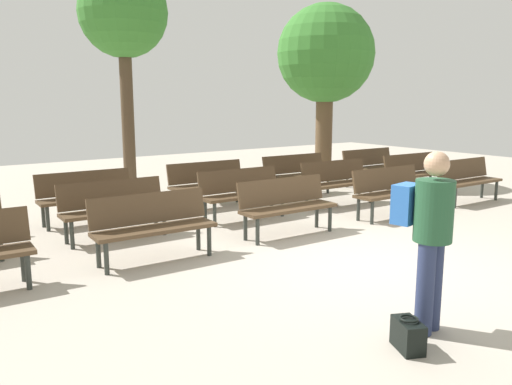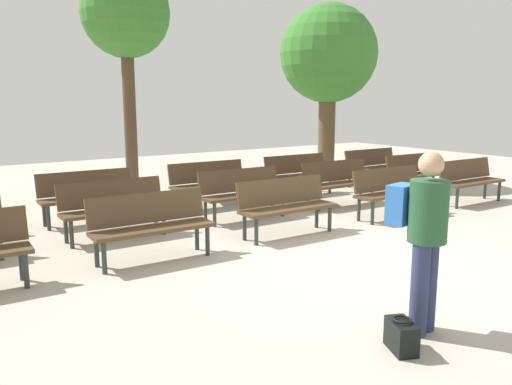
# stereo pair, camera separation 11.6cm
# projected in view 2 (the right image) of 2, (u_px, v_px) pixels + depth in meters

# --- Properties ---
(ground_plane) EXTENTS (26.56, 26.56, 0.00)m
(ground_plane) POSITION_uv_depth(u_px,v_px,m) (360.00, 261.00, 6.78)
(ground_plane) COLOR #B2A899
(bench_r0_c1) EXTENTS (1.61, 0.53, 0.87)m
(bench_r0_c1) POSITION_uv_depth(u_px,v_px,m) (151.00, 222.00, 6.77)
(bench_r0_c1) COLOR #4C3823
(bench_r0_c1) RESTS_ON ground_plane
(bench_r0_c2) EXTENTS (1.61, 0.51, 0.87)m
(bench_r0_c2) POSITION_uv_depth(u_px,v_px,m) (286.00, 203.00, 8.01)
(bench_r0_c2) COLOR #4C3823
(bench_r0_c2) RESTS_ON ground_plane
(bench_r0_c3) EXTENTS (1.61, 0.50, 0.87)m
(bench_r0_c3) POSITION_uv_depth(u_px,v_px,m) (391.00, 189.00, 9.22)
(bench_r0_c3) COLOR #4C3823
(bench_r0_c3) RESTS_ON ground_plane
(bench_r0_c4) EXTENTS (1.61, 0.50, 0.87)m
(bench_r0_c4) POSITION_uv_depth(u_px,v_px,m) (469.00, 178.00, 10.48)
(bench_r0_c4) COLOR #4C3823
(bench_r0_c4) RESTS_ON ground_plane
(bench_r1_c1) EXTENTS (1.61, 0.52, 0.87)m
(bench_r1_c1) POSITION_uv_depth(u_px,v_px,m) (114.00, 205.00, 7.84)
(bench_r1_c1) COLOR #4C3823
(bench_r1_c1) RESTS_ON ground_plane
(bench_r1_c2) EXTENTS (1.61, 0.51, 0.87)m
(bench_r1_c2) POSITION_uv_depth(u_px,v_px,m) (243.00, 191.00, 9.08)
(bench_r1_c2) COLOR #4C3823
(bench_r1_c2) RESTS_ON ground_plane
(bench_r1_c3) EXTENTS (1.61, 0.53, 0.87)m
(bench_r1_c3) POSITION_uv_depth(u_px,v_px,m) (339.00, 180.00, 10.26)
(bench_r1_c3) COLOR #4C3823
(bench_r1_c3) RESTS_ON ground_plane
(bench_r1_c4) EXTENTS (1.61, 0.53, 0.87)m
(bench_r1_c4) POSITION_uv_depth(u_px,v_px,m) (416.00, 171.00, 11.50)
(bench_r1_c4) COLOR #4C3823
(bench_r1_c4) RESTS_ON ground_plane
(bench_r2_c1) EXTENTS (1.61, 0.52, 0.87)m
(bench_r2_c1) POSITION_uv_depth(u_px,v_px,m) (87.00, 193.00, 8.83)
(bench_r2_c1) COLOR #4C3823
(bench_r2_c1) RESTS_ON ground_plane
(bench_r2_c2) EXTENTS (1.62, 0.53, 0.87)m
(bench_r2_c2) POSITION_uv_depth(u_px,v_px,m) (209.00, 181.00, 10.11)
(bench_r2_c2) COLOR #4C3823
(bench_r2_c2) RESTS_ON ground_plane
(bench_r2_c3) EXTENTS (1.61, 0.53, 0.87)m
(bench_r2_c3) POSITION_uv_depth(u_px,v_px,m) (299.00, 172.00, 11.34)
(bench_r2_c3) COLOR #4C3823
(bench_r2_c3) RESTS_ON ground_plane
(bench_r2_c4) EXTENTS (1.60, 0.49, 0.87)m
(bench_r2_c4) POSITION_uv_depth(u_px,v_px,m) (373.00, 165.00, 12.59)
(bench_r2_c4) COLOR #4C3823
(bench_r2_c4) RESTS_ON ground_plane
(tree_0) EXTENTS (2.44, 2.44, 4.42)m
(tree_0) POSITION_uv_depth(u_px,v_px,m) (328.00, 56.00, 12.94)
(tree_0) COLOR brown
(tree_0) RESTS_ON ground_plane
(tree_1) EXTENTS (1.88, 1.88, 4.81)m
(tree_1) POSITION_uv_depth(u_px,v_px,m) (126.00, 17.00, 10.96)
(tree_1) COLOR #4C3A28
(tree_1) RESTS_ON ground_plane
(visitor_with_backpack) EXTENTS (0.40, 0.57, 1.65)m
(visitor_with_backpack) POSITION_uv_depth(u_px,v_px,m) (423.00, 232.00, 4.59)
(visitor_with_backpack) COLOR navy
(visitor_with_backpack) RESTS_ON ground_plane
(handbag) EXTENTS (0.30, 0.37, 0.29)m
(handbag) POSITION_uv_depth(u_px,v_px,m) (401.00, 336.00, 4.36)
(handbag) COLOR black
(handbag) RESTS_ON ground_plane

